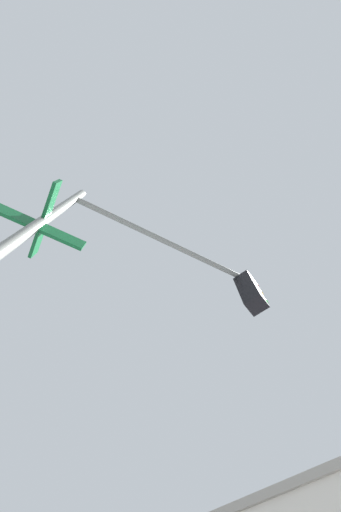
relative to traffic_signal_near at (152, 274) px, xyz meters
name	(u,v)px	position (x,y,z in m)	size (l,w,h in m)	color
traffic_signal_near	(152,274)	(0.00, 0.00, 0.00)	(1.90, 3.54, 5.81)	slate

